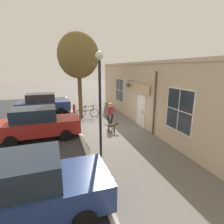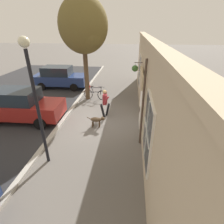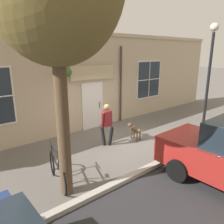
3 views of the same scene
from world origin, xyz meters
name	(u,v)px [view 2 (image 2 of 3)]	position (x,y,z in m)	size (l,w,h in m)	color
ground_plane	(100,121)	(0.00, 0.00, 0.00)	(90.00, 90.00, 0.00)	#66605B
curb_and_road	(1,115)	(5.85, 0.00, 0.02)	(10.10, 28.00, 0.12)	#B2ADA3
storefront_facade	(146,85)	(-2.34, 0.00, 2.13)	(0.95, 18.00, 4.24)	#C6B293
pedestrian_walking	(105,101)	(-0.21, -0.64, 0.94)	(0.56, 0.55, 1.60)	black
dog_on_leash	(97,120)	(0.02, 0.60, 0.42)	(0.98, 0.28, 0.64)	brown
street_tree_by_curb	(84,27)	(1.36, -3.14, 4.62)	(3.01, 2.71, 6.39)	brown
leaning_bicycle	(95,94)	(0.89, -3.17, 0.38)	(1.71, 0.41, 1.00)	black
parked_car_nearest_curb	(60,77)	(4.31, -5.46, 0.88)	(4.34, 2.03, 1.75)	navy
parked_car_mid_block	(21,105)	(4.24, 0.29, 0.88)	(4.34, 2.03, 1.75)	maroon
street_lamp	(34,88)	(1.44, 3.31, 2.96)	(0.32, 0.32, 4.47)	black
fire_hydrant	(88,86)	(1.78, -4.92, 0.40)	(0.34, 0.20, 0.77)	red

